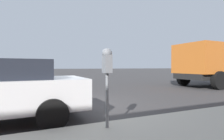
{
  "coord_description": "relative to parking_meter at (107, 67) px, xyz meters",
  "views": [
    {
      "loc": [
        -5.61,
        1.23,
        1.28
      ],
      "look_at": [
        -2.38,
        -0.17,
        1.22
      ],
      "focal_mm": 28.0,
      "sensor_mm": 36.0,
      "label": 1
    }
  ],
  "objects": [
    {
      "name": "ground_plane",
      "position": [
        2.54,
        0.0,
        -1.28
      ],
      "size": [
        220.0,
        220.0,
        0.0
      ],
      "primitive_type": "plane",
      "color": "#3D3A3A"
    },
    {
      "name": "parking_meter",
      "position": [
        0.0,
        0.0,
        0.0
      ],
      "size": [
        0.21,
        0.19,
        1.51
      ],
      "color": "gray",
      "rests_on": "sidewalk"
    }
  ]
}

